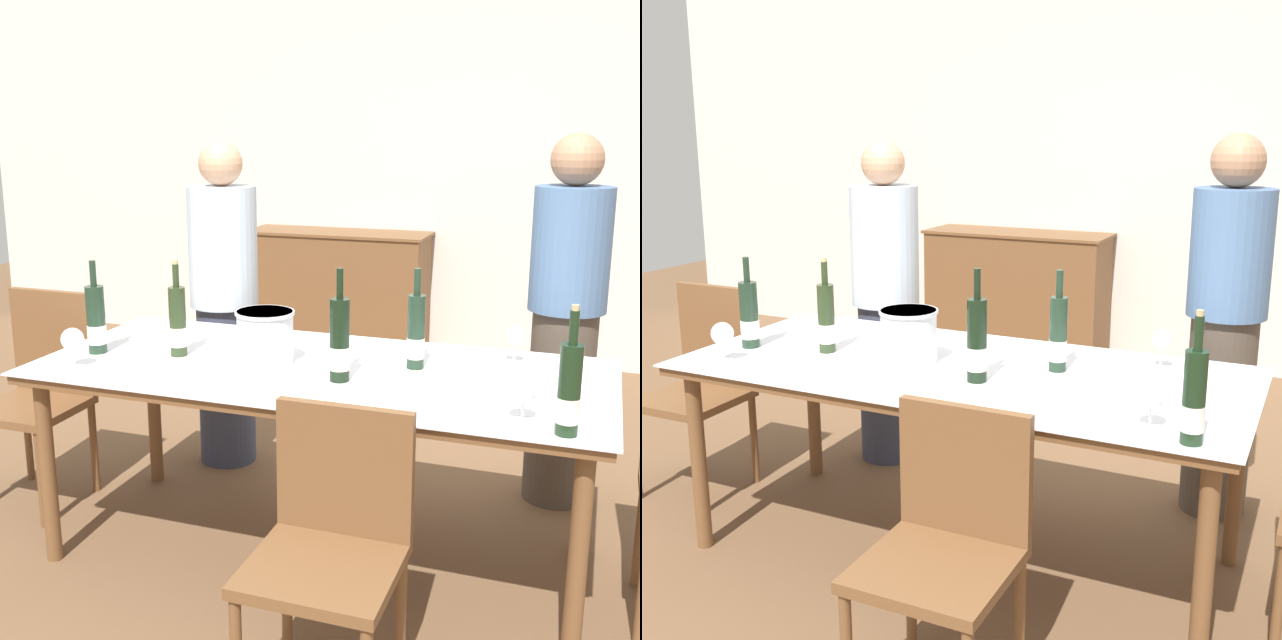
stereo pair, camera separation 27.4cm
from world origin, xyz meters
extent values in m
plane|color=brown|center=(0.00, 0.00, 0.00)|extent=(12.00, 12.00, 0.00)
cube|color=silver|center=(0.00, 3.03, 1.40)|extent=(8.00, 0.10, 2.80)
cube|color=brown|center=(-0.85, 2.74, 0.45)|extent=(1.29, 0.44, 0.90)
cube|color=brown|center=(-0.85, 2.74, 0.91)|extent=(1.32, 0.46, 0.02)
cylinder|color=brown|center=(-0.97, -0.38, 0.37)|extent=(0.06, 0.06, 0.73)
cylinder|color=brown|center=(0.97, -0.38, 0.37)|extent=(0.06, 0.06, 0.73)
cylinder|color=brown|center=(-0.97, 0.38, 0.37)|extent=(0.06, 0.06, 0.73)
cylinder|color=brown|center=(0.97, 0.38, 0.37)|extent=(0.06, 0.06, 0.73)
cube|color=brown|center=(0.00, 0.00, 0.75)|extent=(2.09, 0.93, 0.04)
cube|color=white|center=(0.00, 0.00, 0.77)|extent=(2.12, 0.96, 0.01)
cylinder|color=silver|center=(-0.21, -0.03, 0.88)|extent=(0.21, 0.21, 0.20)
cylinder|color=silver|center=(-0.21, -0.03, 0.97)|extent=(0.23, 0.23, 0.01)
cylinder|color=#1E3323|center=(-0.90, -0.12, 0.91)|extent=(0.07, 0.07, 0.27)
cylinder|color=white|center=(-0.90, -0.12, 0.85)|extent=(0.07, 0.07, 0.08)
cylinder|color=#1E3323|center=(-0.90, -0.12, 1.09)|extent=(0.02, 0.02, 0.10)
cylinder|color=#1E3323|center=(0.34, 0.11, 0.91)|extent=(0.06, 0.06, 0.28)
cylinder|color=silver|center=(0.34, 0.11, 0.85)|extent=(0.07, 0.07, 0.08)
cylinder|color=#1E3323|center=(0.34, 0.11, 1.10)|extent=(0.03, 0.03, 0.10)
cylinder|color=#28381E|center=(-0.57, -0.04, 0.91)|extent=(0.07, 0.07, 0.27)
cylinder|color=silver|center=(-0.57, -0.04, 0.85)|extent=(0.07, 0.07, 0.08)
cylinder|color=#28381E|center=(-0.57, -0.04, 1.09)|extent=(0.02, 0.02, 0.09)
cylinder|color=tan|center=(-0.57, -0.04, 1.15)|extent=(0.02, 0.02, 0.02)
cylinder|color=black|center=(0.91, -0.39, 0.91)|extent=(0.07, 0.07, 0.27)
cylinder|color=white|center=(0.91, -0.39, 0.85)|extent=(0.07, 0.07, 0.08)
cylinder|color=black|center=(0.91, -0.39, 1.10)|extent=(0.03, 0.03, 0.10)
cylinder|color=tan|center=(0.91, -0.39, 1.16)|extent=(0.02, 0.02, 0.02)
cylinder|color=black|center=(0.12, -0.13, 0.92)|extent=(0.07, 0.07, 0.30)
cylinder|color=silver|center=(0.12, -0.13, 0.86)|extent=(0.07, 0.07, 0.08)
cylinder|color=black|center=(0.12, -0.13, 1.13)|extent=(0.02, 0.02, 0.11)
cylinder|color=white|center=(-0.86, -0.32, 0.78)|extent=(0.07, 0.07, 0.00)
cylinder|color=white|center=(-0.86, -0.32, 0.82)|extent=(0.01, 0.01, 0.07)
sphere|color=white|center=(-0.86, -0.32, 0.88)|extent=(0.09, 0.09, 0.09)
cylinder|color=white|center=(0.68, 0.29, 0.78)|extent=(0.07, 0.07, 0.00)
cylinder|color=white|center=(0.68, 0.29, 0.82)|extent=(0.01, 0.01, 0.08)
sphere|color=white|center=(0.68, 0.29, 0.89)|extent=(0.07, 0.07, 0.07)
cylinder|color=white|center=(0.77, -0.33, 0.78)|extent=(0.07, 0.07, 0.00)
cylinder|color=white|center=(0.77, -0.33, 0.81)|extent=(0.01, 0.01, 0.07)
sphere|color=white|center=(0.77, -0.33, 0.88)|extent=(0.08, 0.08, 0.08)
cylinder|color=brown|center=(-1.17, -0.18, 0.21)|extent=(0.03, 0.03, 0.43)
cylinder|color=brown|center=(-1.54, 0.18, 0.21)|extent=(0.03, 0.03, 0.43)
cylinder|color=brown|center=(-1.17, 0.18, 0.21)|extent=(0.03, 0.03, 0.43)
cube|color=brown|center=(-1.36, 0.00, 0.45)|extent=(0.42, 0.42, 0.04)
cube|color=brown|center=(-1.36, 0.19, 0.70)|extent=(0.42, 0.04, 0.47)
cylinder|color=brown|center=(1.17, 0.18, 0.21)|extent=(0.03, 0.03, 0.42)
cylinder|color=brown|center=(0.11, -0.61, 0.21)|extent=(0.03, 0.03, 0.42)
cylinder|color=brown|center=(0.48, -0.61, 0.21)|extent=(0.03, 0.03, 0.42)
cube|color=brown|center=(0.29, -0.79, 0.44)|extent=(0.42, 0.42, 0.04)
cube|color=brown|center=(0.29, -0.60, 0.66)|extent=(0.42, 0.04, 0.40)
cylinder|color=#383F56|center=(-0.76, 0.73, 0.40)|extent=(0.28, 0.28, 0.80)
cylinder|color=silver|center=(-0.76, 0.73, 1.09)|extent=(0.33, 0.33, 0.57)
sphere|color=tan|center=(-0.76, 0.73, 1.48)|extent=(0.21, 0.21, 0.21)
cylinder|color=#51473D|center=(0.83, 0.83, 0.44)|extent=(0.28, 0.28, 0.88)
cylinder|color=#4C6B93|center=(0.83, 0.83, 1.14)|extent=(0.33, 0.33, 0.53)
sphere|color=#A37556|center=(0.83, 0.83, 1.52)|extent=(0.22, 0.22, 0.22)
camera|label=1|loc=(0.97, -2.70, 1.65)|focal=45.00mm
camera|label=2|loc=(1.22, -2.60, 1.65)|focal=45.00mm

